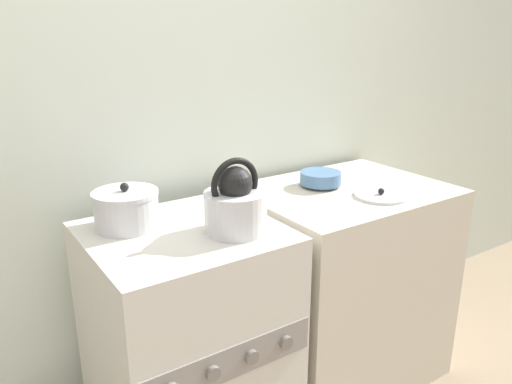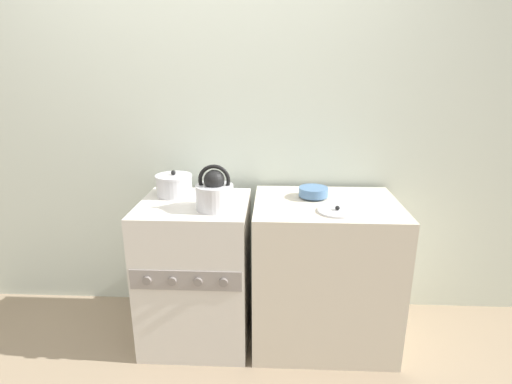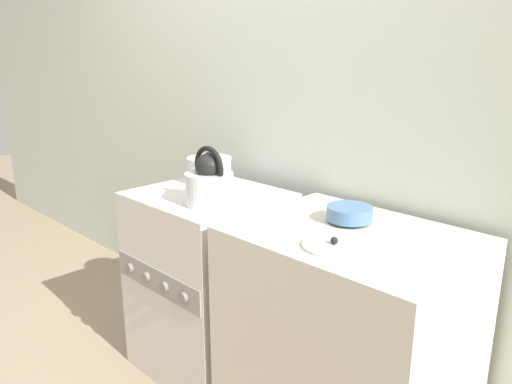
# 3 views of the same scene
# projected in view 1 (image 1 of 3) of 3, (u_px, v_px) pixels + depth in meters

# --- Properties ---
(wall_back) EXTENTS (7.00, 0.06, 2.50)m
(wall_back) POSITION_uv_depth(u_px,v_px,m) (128.00, 92.00, 1.79)
(wall_back) COLOR silver
(wall_back) RESTS_ON ground_plane
(stove) EXTENTS (0.60, 0.59, 0.85)m
(stove) POSITION_uv_depth(u_px,v_px,m) (188.00, 344.00, 1.72)
(stove) COLOR beige
(stove) RESTS_ON ground_plane
(counter) EXTENTS (0.80, 0.62, 0.86)m
(counter) POSITION_uv_depth(u_px,v_px,m) (341.00, 283.00, 2.14)
(counter) COLOR beige
(counter) RESTS_ON ground_plane
(kettle) EXTENTS (0.24, 0.20, 0.24)m
(kettle) POSITION_uv_depth(u_px,v_px,m) (236.00, 205.00, 1.56)
(kettle) COLOR silver
(kettle) RESTS_ON stove
(cooking_pot) EXTENTS (0.21, 0.21, 0.15)m
(cooking_pot) POSITION_uv_depth(u_px,v_px,m) (126.00, 209.00, 1.60)
(cooking_pot) COLOR silver
(cooking_pot) RESTS_ON stove
(enamel_bowl) EXTENTS (0.17, 0.17, 0.06)m
(enamel_bowl) POSITION_uv_depth(u_px,v_px,m) (320.00, 178.00, 2.02)
(enamel_bowl) COLOR #4C729E
(enamel_bowl) RESTS_ON counter
(loose_pot_lid) EXTENTS (0.20, 0.20, 0.03)m
(loose_pot_lid) POSITION_uv_depth(u_px,v_px,m) (381.00, 195.00, 1.90)
(loose_pot_lid) COLOR silver
(loose_pot_lid) RESTS_ON counter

